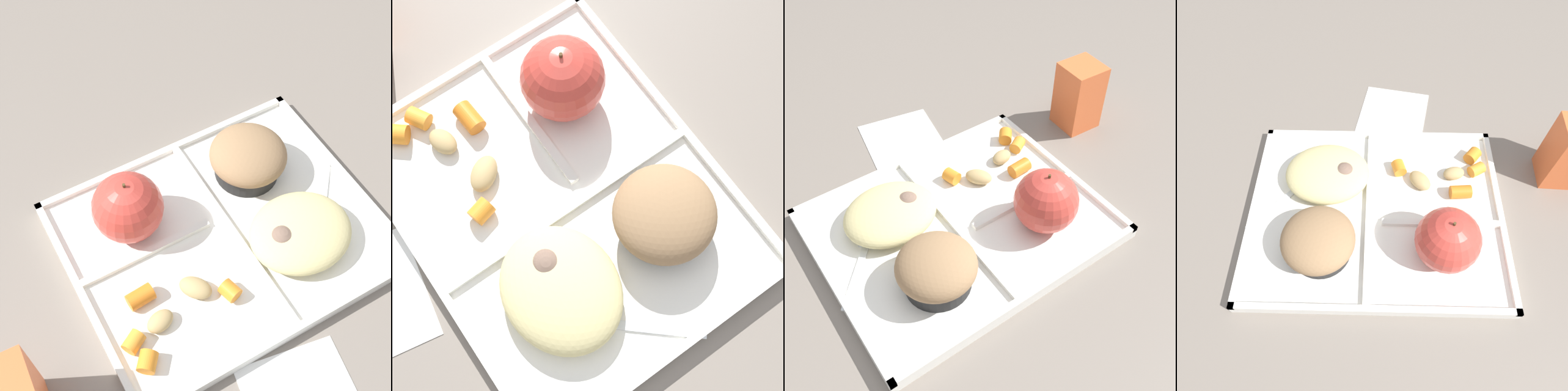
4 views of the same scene
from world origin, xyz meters
The scene contains 14 objects.
ground centered at (0.00, 0.00, 0.00)m, with size 6.00×6.00×0.00m, color slate.
lunch_tray centered at (0.00, 0.00, 0.01)m, with size 0.37×0.30×0.02m.
green_apple centered at (-0.09, 0.07, 0.06)m, with size 0.09×0.09×0.09m.
bran_muffin centered at (0.08, 0.07, 0.04)m, with size 0.10×0.10×0.06m.
carrot_slice_tilted centered at (-0.13, -0.03, 0.02)m, with size 0.02×0.02×0.03m, color orange.
carrot_slice_center centered at (-0.16, -0.07, 0.02)m, with size 0.02×0.02×0.02m, color orange.
carrot_slice_edge centered at (-0.03, -0.07, 0.02)m, with size 0.02×0.02×0.02m, color orange.
carrot_slice_large centered at (-0.15, -0.10, 0.02)m, with size 0.02×0.02×0.02m, color orange.
potato_chunk_small centered at (-0.07, -0.05, 0.02)m, with size 0.04×0.03×0.02m, color tan.
potato_chunk_corner centered at (-0.12, -0.06, 0.02)m, with size 0.03×0.02×0.02m, color tan.
egg_noodle_pile centered at (0.08, -0.05, 0.03)m, with size 0.13×0.11×0.04m, color #D6C684.
meatball_back centered at (0.05, -0.05, 0.03)m, with size 0.04×0.04×0.04m, color #755B4C.
meatball_center centered at (0.09, -0.04, 0.03)m, with size 0.03×0.03×0.03m, color brown.
plastic_fork centered at (0.13, -0.03, 0.01)m, with size 0.11×0.13×0.00m.
Camera 1 is at (-0.21, -0.30, 0.64)m, focal length 54.24 mm.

